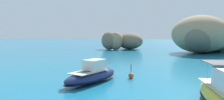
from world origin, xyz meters
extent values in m
ellipsoid|color=#9E8966|center=(9.31, 52.16, 4.67)|extent=(13.76, 14.90, 9.33)
ellipsoid|color=#756651|center=(9.47, 52.19, 4.43)|extent=(13.34, 16.14, 8.86)
ellipsoid|color=#756651|center=(12.98, 60.90, 2.66)|extent=(16.68, 16.31, 5.32)
ellipsoid|color=#756651|center=(12.12, 59.12, 2.21)|extent=(16.82, 17.06, 4.42)
ellipsoid|color=#756651|center=(10.30, 58.16, 1.86)|extent=(5.83, 7.28, 3.72)
ellipsoid|color=#756651|center=(-16.45, 53.31, 2.69)|extent=(7.40, 7.01, 5.38)
ellipsoid|color=#9E8966|center=(-14.29, 53.45, 2.68)|extent=(4.75, 4.40, 5.36)
ellipsoid|color=#756651|center=(-11.44, 57.81, 2.58)|extent=(12.62, 12.58, 5.16)
cube|color=#333338|center=(12.98, 10.78, 2.71)|extent=(2.69, 3.05, 0.04)
cylinder|color=silver|center=(12.12, 10.51, 2.02)|extent=(0.03, 0.03, 1.36)
ellipsoid|color=navy|center=(2.18, 12.48, 0.60)|extent=(2.95, 7.31, 1.21)
ellipsoid|color=black|center=(2.18, 12.48, 0.33)|extent=(3.01, 7.45, 0.14)
cube|color=#C6B793|center=(2.12, 11.95, 1.12)|extent=(2.26, 4.09, 0.06)
cube|color=silver|center=(2.22, 12.83, 1.64)|extent=(1.72, 2.15, 0.99)
cube|color=#2D4756|center=(2.34, 13.84, 1.74)|extent=(1.40, 0.40, 0.53)
cylinder|color=silver|center=(2.51, 15.23, 1.30)|extent=(1.49, 0.21, 0.04)
sphere|color=#E54C19|center=(4.83, 15.85, 0.28)|extent=(0.56, 0.56, 0.56)
cylinder|color=black|center=(4.83, 15.85, 0.78)|extent=(0.06, 0.06, 1.00)
cone|color=#E54C19|center=(4.83, 15.85, 1.38)|extent=(0.20, 0.20, 0.20)
camera|label=1|loc=(12.42, -4.42, 4.49)|focal=33.82mm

